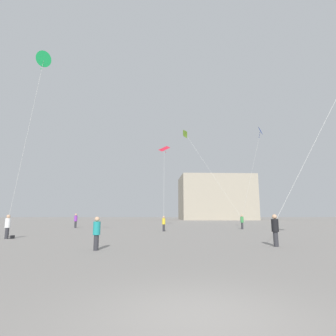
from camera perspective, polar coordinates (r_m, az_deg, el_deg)
ground_plane at (r=5.42m, az=6.52°, el=-28.85°), size 300.00×300.00×0.00m
person_in_white at (r=23.32m, az=-30.76°, el=-10.39°), size 0.38×0.38×1.73m
person_in_teal at (r=14.31m, az=-14.84°, el=-12.89°), size 0.36×0.36×1.65m
person_in_green at (r=33.82m, az=15.36°, el=-10.77°), size 0.37×0.37×1.70m
person_in_yellow at (r=28.60m, az=-0.91°, el=-11.52°), size 0.34×0.34×1.57m
person_in_black at (r=16.54m, az=21.69°, el=-11.83°), size 0.38×0.38×1.77m
person_in_purple at (r=37.59m, az=-18.91°, el=-10.35°), size 0.40×0.40×1.83m
kite_crimson_delta at (r=39.23m, az=-0.83°, el=3.93°), size 1.76×10.54×10.27m
kite_emerald_diamond at (r=23.83m, az=-24.77°, el=19.97°), size 2.94×1.97×12.56m
kite_lime_delta at (r=43.74m, az=3.86°, el=6.94°), size 6.10×10.45×13.74m
kite_cobalt_delta at (r=32.75m, az=18.92°, el=7.13°), size 2.17×3.84×10.26m
building_left_hall at (r=86.94m, az=9.91°, el=-6.26°), size 22.10×17.32×13.45m
handbag_beside_flyer at (r=23.29m, az=-30.05°, el=-12.50°), size 0.24×0.35×0.24m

